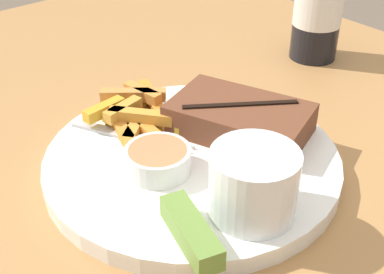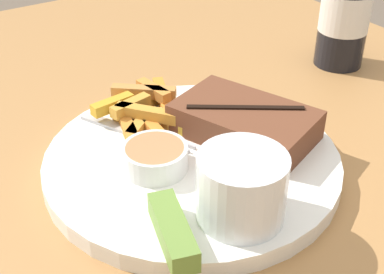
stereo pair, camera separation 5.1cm
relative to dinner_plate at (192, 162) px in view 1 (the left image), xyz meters
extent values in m
cube|color=#A87542|center=(0.00, 0.00, -0.03)|extent=(1.11, 0.92, 0.04)
cylinder|color=#A87542|center=(-0.49, 0.40, -0.39)|extent=(0.06, 0.06, 0.68)
cylinder|color=white|center=(0.00, 0.00, 0.00)|extent=(0.29, 0.29, 0.01)
cylinder|color=white|center=(0.00, 0.00, 0.01)|extent=(0.29, 0.29, 0.00)
cube|color=brown|center=(0.00, 0.06, 0.02)|extent=(0.16, 0.13, 0.03)
cube|color=black|center=(0.00, 0.06, 0.04)|extent=(0.07, 0.10, 0.00)
cube|color=gold|center=(-0.06, -0.01, 0.03)|extent=(0.07, 0.06, 0.01)
cube|color=orange|center=(-0.11, 0.02, 0.03)|extent=(0.05, 0.02, 0.01)
cube|color=gold|center=(-0.09, -0.02, 0.03)|extent=(0.02, 0.05, 0.01)
cube|color=gold|center=(-0.07, 0.00, 0.02)|extent=(0.06, 0.03, 0.01)
cube|color=gold|center=(-0.07, 0.00, 0.02)|extent=(0.05, 0.02, 0.01)
cube|color=orange|center=(-0.08, -0.03, 0.02)|extent=(0.08, 0.03, 0.01)
cube|color=gold|center=(-0.10, -0.03, 0.03)|extent=(0.02, 0.05, 0.01)
cube|color=orange|center=(-0.04, -0.01, 0.02)|extent=(0.06, 0.02, 0.01)
cube|color=gold|center=(-0.11, -0.01, 0.02)|extent=(0.02, 0.06, 0.01)
cube|color=gold|center=(-0.07, -0.02, 0.02)|extent=(0.04, 0.05, 0.01)
cube|color=gold|center=(-0.08, 0.00, 0.02)|extent=(0.06, 0.08, 0.01)
cube|color=gold|center=(-0.07, 0.00, 0.02)|extent=(0.08, 0.04, 0.01)
cube|color=orange|center=(-0.11, 0.03, 0.02)|extent=(0.07, 0.04, 0.01)
cube|color=#BE7F3D|center=(-0.11, 0.01, 0.03)|extent=(0.05, 0.06, 0.01)
cylinder|color=white|center=(0.10, -0.02, 0.04)|extent=(0.07, 0.07, 0.06)
cylinder|color=beige|center=(0.10, -0.02, 0.06)|extent=(0.07, 0.07, 0.01)
cylinder|color=silver|center=(0.00, -0.04, 0.02)|extent=(0.06, 0.06, 0.02)
cylinder|color=#C67A4C|center=(0.00, -0.04, 0.03)|extent=(0.05, 0.05, 0.01)
cube|color=olive|center=(0.09, -0.08, 0.02)|extent=(0.08, 0.04, 0.02)
cube|color=#B7B7BC|center=(-0.08, -0.04, 0.01)|extent=(0.10, 0.05, 0.00)
cube|color=#B7B7BC|center=(-0.01, -0.01, 0.01)|extent=(0.03, 0.02, 0.00)
cube|color=#B7B7BC|center=(-0.02, -0.01, 0.01)|extent=(0.03, 0.02, 0.00)
cube|color=#B7B7BC|center=(-0.02, 0.00, 0.01)|extent=(0.03, 0.02, 0.00)
cylinder|color=black|center=(-0.09, 0.30, 0.06)|extent=(0.06, 0.06, 0.13)
cylinder|color=silver|center=(-0.09, 0.30, 0.06)|extent=(0.07, 0.07, 0.05)
camera|label=1|loc=(0.33, -0.28, 0.31)|focal=50.00mm
camera|label=2|loc=(0.36, -0.23, 0.31)|focal=50.00mm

